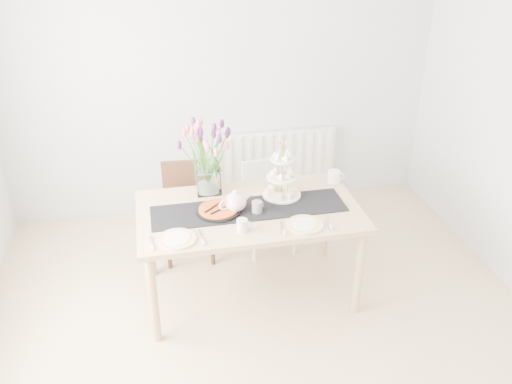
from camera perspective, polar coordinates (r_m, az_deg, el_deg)
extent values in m
plane|color=tan|center=(3.76, 2.28, -17.86)|extent=(4.50, 4.50, 0.00)
plane|color=#BBBEC1|center=(5.01, -3.70, 11.93)|extent=(4.00, 0.00, 4.00)
cube|color=white|center=(5.35, 1.98, 3.31)|extent=(1.20, 0.08, 0.60)
cube|color=tan|center=(3.91, -0.75, -2.10)|extent=(1.60, 0.90, 0.04)
cylinder|color=tan|center=(3.76, -10.74, -11.04)|extent=(0.06, 0.06, 0.71)
cylinder|color=tan|center=(4.00, 10.79, -8.32)|extent=(0.06, 0.06, 0.71)
cylinder|color=tan|center=(4.38, -11.14, -4.81)|extent=(0.06, 0.06, 0.71)
cylinder|color=tan|center=(4.59, 7.35, -2.83)|extent=(0.06, 0.06, 0.71)
cube|color=#3A1E15|center=(4.56, -7.13, -2.23)|extent=(0.42, 0.42, 0.04)
cube|color=#3A1E15|center=(4.62, -7.37, 1.13)|extent=(0.40, 0.06, 0.38)
cylinder|color=#3A1E15|center=(4.53, -9.18, -5.86)|extent=(0.04, 0.04, 0.39)
cylinder|color=#3A1E15|center=(4.53, -4.61, -5.55)|extent=(0.04, 0.04, 0.39)
cylinder|color=#3A1E15|center=(4.83, -9.19, -3.49)|extent=(0.04, 0.04, 0.39)
cylinder|color=#3A1E15|center=(4.83, -4.93, -3.19)|extent=(0.04, 0.04, 0.39)
cube|color=silver|center=(4.65, 1.37, -1.69)|extent=(0.41, 0.41, 0.04)
cube|color=silver|center=(4.69, 0.78, 1.42)|extent=(0.38, 0.07, 0.36)
cylinder|color=silver|center=(4.56, -0.15, -5.30)|extent=(0.04, 0.04, 0.37)
cylinder|color=silver|center=(4.66, 4.12, -4.60)|extent=(0.04, 0.04, 0.37)
cylinder|color=silver|center=(4.86, -1.33, -3.04)|extent=(0.04, 0.04, 0.37)
cylinder|color=silver|center=(4.95, 2.71, -2.43)|extent=(0.04, 0.04, 0.37)
cube|color=black|center=(3.90, -0.75, -1.79)|extent=(1.40, 0.35, 0.01)
cube|color=silver|center=(4.12, -5.09, 1.19)|extent=(0.18, 0.18, 0.18)
cylinder|color=gold|center=(3.98, 2.77, 2.23)|extent=(0.01, 0.01, 0.42)
cylinder|color=white|center=(4.07, 2.71, -0.27)|extent=(0.29, 0.29, 0.01)
cylinder|color=white|center=(4.00, 2.76, 1.61)|extent=(0.23, 0.23, 0.01)
cylinder|color=white|center=(3.94, 2.81, 3.48)|extent=(0.18, 0.18, 0.01)
cylinder|color=white|center=(4.29, 8.20, 1.59)|extent=(0.12, 0.12, 0.10)
cylinder|color=black|center=(3.86, -3.99, -2.03)|extent=(0.31, 0.31, 0.03)
cylinder|color=#C9491C|center=(3.85, -4.00, -1.79)|extent=(0.28, 0.28, 0.01)
cylinder|color=slate|center=(3.84, 0.11, -1.62)|extent=(0.10, 0.10, 0.09)
cylinder|color=silver|center=(3.63, -1.46, -3.55)|extent=(0.08, 0.08, 0.09)
cylinder|color=silver|center=(3.59, -8.33, -4.93)|extent=(0.28, 0.28, 0.01)
cylinder|color=silver|center=(3.72, 5.16, -3.46)|extent=(0.30, 0.30, 0.01)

